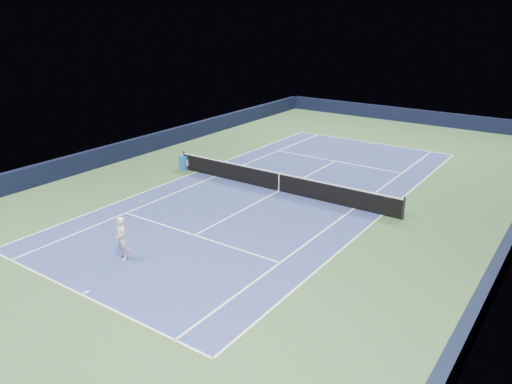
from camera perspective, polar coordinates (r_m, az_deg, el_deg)
The scene contains 18 objects.
ground at distance 25.26m, azimuth 2.62°, elevation 0.11°, with size 40.00×40.00×0.00m, color #31542E.
wall_far at distance 42.65m, azimuth 17.22°, elevation 8.34°, with size 22.00×0.35×1.10m, color black.
wall_left at distance 31.92m, azimuth -14.06°, elevation 4.85°, with size 0.35×40.00×1.10m, color black.
court_surface at distance 25.26m, azimuth 2.63°, elevation 0.11°, with size 10.97×23.77×0.01m, color navy.
baseline_far at distance 35.45m, azimuth 13.02°, elevation 5.54°, with size 10.97×0.08×0.00m, color white.
baseline_near at distance 17.36m, azimuth -19.32°, elevation -11.01°, with size 10.97×0.08×0.00m, color white.
sideline_doubles_right at distance 23.02m, azimuth 14.24°, elevation -2.56°, with size 0.08×23.77×0.00m, color white.
sideline_doubles_left at distance 28.39m, azimuth -6.77°, elevation 2.30°, with size 0.08×23.77×0.00m, color white.
sideline_singles_right at distance 23.48m, azimuth 11.14°, elevation -1.85°, with size 0.08×23.77×0.00m, color white.
sideline_singles_left at distance 27.54m, azimuth -4.62°, elevation 1.81°, with size 0.08×23.77×0.00m, color white.
service_line_far at distance 30.60m, azimuth 9.07°, elevation 3.50°, with size 8.23×0.08×0.00m, color white.
service_line_near at distance 20.53m, azimuth -7.02°, elevation -4.92°, with size 8.23×0.08×0.00m, color white.
center_service_line at distance 25.26m, azimuth 2.63°, elevation 0.12°, with size 0.08×12.80×0.00m, color white.
center_mark_far at distance 35.32m, azimuth 12.93°, elevation 5.49°, with size 0.08×0.30×0.00m, color white.
center_mark_near at distance 17.43m, azimuth -18.92°, elevation -10.82°, with size 0.08×0.30×0.00m, color white.
tennis_net at distance 25.09m, azimuth 2.64°, elevation 1.19°, with size 12.90×0.10×1.07m.
sponsor_cube at distance 28.87m, azimuth -8.15°, elevation 3.35°, with size 0.58×0.49×0.80m.
tennis_player at distance 18.87m, azimuth -15.16°, elevation -5.16°, with size 0.79×1.29×1.99m.
Camera 1 is at (12.60, -20.10, 8.68)m, focal length 35.00 mm.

